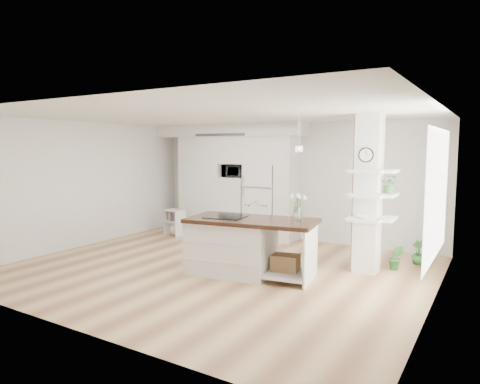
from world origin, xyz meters
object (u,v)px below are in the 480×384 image
(kitchen_island, at_px, (238,245))
(bookshelf, at_px, (175,224))
(refrigerator, at_px, (263,201))
(floor_plant_a, at_px, (396,258))

(kitchen_island, xyz_separation_m, bookshelf, (-2.99, 1.92, -0.22))
(refrigerator, height_order, floor_plant_a, refrigerator)
(kitchen_island, height_order, floor_plant_a, kitchen_island)
(refrigerator, distance_m, kitchen_island, 2.94)
(kitchen_island, bearing_deg, bookshelf, 138.28)
(refrigerator, xyz_separation_m, kitchen_island, (0.99, -2.74, -0.38))
(bookshelf, distance_m, floor_plant_a, 5.27)
(kitchen_island, bearing_deg, refrigerator, 100.82)
(refrigerator, relative_size, floor_plant_a, 3.89)
(kitchen_island, distance_m, floor_plant_a, 2.78)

